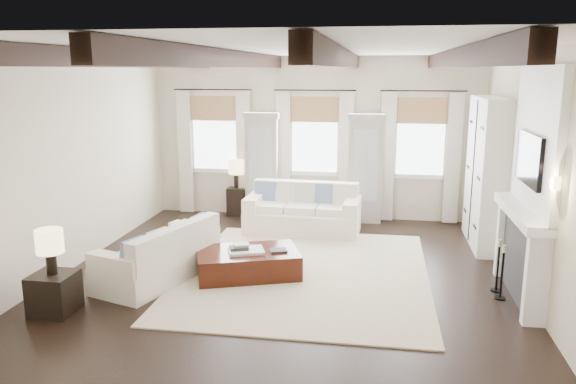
% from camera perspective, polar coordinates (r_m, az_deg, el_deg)
% --- Properties ---
extents(ground, '(7.50, 7.50, 0.00)m').
position_cam_1_polar(ground, '(8.00, -0.47, -9.25)').
color(ground, black).
rests_on(ground, ground).
extents(room_shell, '(6.54, 7.54, 3.22)m').
position_cam_1_polar(room_shell, '(8.31, 5.67, 5.00)').
color(room_shell, beige).
rests_on(room_shell, ground).
extents(area_rug, '(3.55, 4.23, 0.02)m').
position_cam_1_polar(area_rug, '(8.36, 1.79, -8.19)').
color(area_rug, beige).
rests_on(area_rug, ground).
extents(sofa_back, '(2.11, 1.03, 0.89)m').
position_cam_1_polar(sofa_back, '(10.38, 1.55, -2.06)').
color(sofa_back, white).
rests_on(sofa_back, ground).
extents(sofa_left, '(1.42, 2.08, 0.82)m').
position_cam_1_polar(sofa_left, '(8.22, -12.68, -6.52)').
color(sofa_left, white).
rests_on(sofa_left, ground).
extents(ottoman, '(1.66, 1.34, 0.38)m').
position_cam_1_polar(ottoman, '(8.23, -4.10, -7.24)').
color(ottoman, black).
rests_on(ottoman, ground).
extents(tray, '(0.60, 0.53, 0.04)m').
position_cam_1_polar(tray, '(8.11, -4.28, -5.96)').
color(tray, white).
rests_on(tray, ottoman).
extents(book_lower, '(0.31, 0.28, 0.04)m').
position_cam_1_polar(book_lower, '(8.12, -4.99, -5.67)').
color(book_lower, '#262628').
rests_on(book_lower, tray).
extents(book_upper, '(0.27, 0.24, 0.03)m').
position_cam_1_polar(book_upper, '(8.14, -4.77, -5.36)').
color(book_upper, beige).
rests_on(book_upper, book_lower).
extents(book_loose, '(0.29, 0.25, 0.03)m').
position_cam_1_polar(book_loose, '(8.11, -0.99, -5.97)').
color(book_loose, '#262628').
rests_on(book_loose, ottoman).
extents(side_table_front, '(0.50, 0.50, 0.50)m').
position_cam_1_polar(side_table_front, '(7.58, -22.65, -9.46)').
color(side_table_front, black).
rests_on(side_table_front, ground).
extents(lamp_front, '(0.33, 0.33, 0.56)m').
position_cam_1_polar(lamp_front, '(7.38, -23.06, -4.88)').
color(lamp_front, black).
rests_on(lamp_front, side_table_front).
extents(side_table_back, '(0.38, 0.38, 0.57)m').
position_cam_1_polar(side_table_back, '(11.63, -5.14, -0.91)').
color(side_table_back, black).
rests_on(side_table_back, ground).
extents(lamp_back, '(0.34, 0.34, 0.59)m').
position_cam_1_polar(lamp_back, '(11.49, -5.21, 2.43)').
color(lamp_back, black).
rests_on(lamp_back, side_table_back).
extents(candlestick_near, '(0.15, 0.15, 0.73)m').
position_cam_1_polar(candlestick_near, '(7.89, 20.89, -8.05)').
color(candlestick_near, black).
rests_on(candlestick_near, ground).
extents(candlestick_far, '(0.15, 0.15, 0.73)m').
position_cam_1_polar(candlestick_far, '(8.13, 20.52, -7.42)').
color(candlestick_far, black).
rests_on(candlestick_far, ground).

